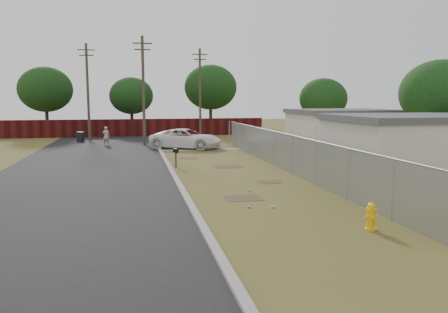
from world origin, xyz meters
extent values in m
plane|color=brown|center=(0.00, 0.00, 0.00)|extent=(120.00, 120.00, 0.00)
cube|color=black|center=(-7.50, 8.00, 0.01)|extent=(9.00, 60.00, 0.02)
cube|color=#9E9B93|center=(-3.00, 8.00, 0.06)|extent=(0.25, 60.00, 0.12)
cube|color=#9E9B93|center=(0.00, 11.50, 0.01)|extent=(6.20, 1.00, 0.03)
cylinder|color=#96999E|center=(3.10, -9.00, 1.00)|extent=(0.06, 0.06, 2.00)
cylinder|color=#96999E|center=(3.10, -6.00, 1.00)|extent=(0.06, 0.06, 2.00)
cylinder|color=#96999E|center=(3.10, -3.00, 1.00)|extent=(0.06, 0.06, 2.00)
cylinder|color=#96999E|center=(3.10, 0.00, 1.00)|extent=(0.06, 0.06, 2.00)
cylinder|color=#96999E|center=(3.10, 3.00, 1.00)|extent=(0.06, 0.06, 2.00)
cylinder|color=#96999E|center=(3.10, 6.00, 1.00)|extent=(0.06, 0.06, 2.00)
cylinder|color=#96999E|center=(3.10, 9.00, 1.00)|extent=(0.06, 0.06, 2.00)
cylinder|color=#96999E|center=(3.10, 12.00, 1.00)|extent=(0.06, 0.06, 2.00)
cylinder|color=#96999E|center=(3.10, 15.00, 1.00)|extent=(0.06, 0.06, 2.00)
cylinder|color=#96999E|center=(3.10, 1.00, 2.00)|extent=(0.04, 26.00, 0.04)
cube|color=slate|center=(3.10, 1.00, 1.00)|extent=(0.01, 26.00, 2.00)
cube|color=black|center=(3.16, 1.00, 0.30)|extent=(0.03, 26.00, 0.60)
cube|color=#45110E|center=(-6.00, 25.00, 0.90)|extent=(30.00, 0.12, 1.80)
cylinder|color=#4A3D31|center=(-4.00, 16.00, 4.50)|extent=(0.24, 0.24, 9.00)
cube|color=#4A3D31|center=(-4.00, 16.00, 8.40)|extent=(1.60, 0.10, 0.10)
cube|color=#4A3D31|center=(-4.00, 16.00, 7.90)|extent=(1.30, 0.10, 0.10)
cylinder|color=#4A3D31|center=(-9.00, 22.00, 4.50)|extent=(0.24, 0.24, 9.00)
cube|color=#4A3D31|center=(-9.00, 22.00, 8.40)|extent=(1.60, 0.10, 0.10)
cube|color=#4A3D31|center=(-9.00, 22.00, 7.90)|extent=(1.30, 0.10, 0.10)
cylinder|color=#4A3D31|center=(2.00, 24.00, 4.50)|extent=(0.24, 0.24, 9.00)
cube|color=#4A3D31|center=(2.00, 24.00, 8.40)|extent=(1.60, 0.10, 0.10)
cube|color=#4A3D31|center=(2.00, 24.00, 7.90)|extent=(1.30, 0.10, 0.10)
cube|color=beige|center=(9.00, -2.00, 1.40)|extent=(8.00, 6.00, 2.80)
cube|color=#4C4C51|center=(9.00, -2.00, 2.95)|extent=(8.32, 6.24, 0.30)
cube|color=beige|center=(10.50, 9.00, 1.40)|extent=(7.00, 6.00, 2.80)
cube|color=#4C4C51|center=(10.50, 9.00, 2.95)|extent=(7.28, 6.24, 0.30)
cylinder|color=#322416|center=(-14.00, 29.00, 1.65)|extent=(0.36, 0.36, 3.30)
ellipsoid|color=black|center=(-14.00, 29.00, 4.88)|extent=(5.70, 5.70, 4.84)
cylinder|color=#322416|center=(-5.00, 30.00, 1.43)|extent=(0.36, 0.36, 2.86)
ellipsoid|color=black|center=(-5.00, 30.00, 4.23)|extent=(4.94, 4.94, 4.20)
cylinder|color=#322416|center=(4.00, 29.00, 1.76)|extent=(0.36, 0.36, 3.52)
ellipsoid|color=black|center=(4.00, 29.00, 5.20)|extent=(6.08, 6.08, 5.17)
cylinder|color=#322416|center=(13.00, 18.00, 1.32)|extent=(0.36, 0.36, 2.64)
ellipsoid|color=black|center=(13.00, 18.00, 3.90)|extent=(4.56, 4.56, 3.88)
cylinder|color=#322416|center=(14.00, 3.00, 1.43)|extent=(0.36, 0.36, 2.86)
ellipsoid|color=black|center=(14.00, 3.00, 4.23)|extent=(4.94, 4.94, 4.20)
cylinder|color=yellow|center=(1.88, -9.84, 0.03)|extent=(0.37, 0.37, 0.06)
cylinder|color=yellow|center=(1.88, -9.84, 0.34)|extent=(0.26, 0.26, 0.60)
cylinder|color=yellow|center=(1.88, -9.84, 0.64)|extent=(0.33, 0.33, 0.05)
sphere|color=yellow|center=(1.88, -9.84, 0.72)|extent=(0.25, 0.25, 0.24)
cylinder|color=yellow|center=(1.88, -9.84, 0.84)|extent=(0.04, 0.04, 0.06)
cylinder|color=yellow|center=(1.74, -9.83, 0.41)|extent=(0.11, 0.12, 0.11)
cylinder|color=yellow|center=(2.03, -9.85, 0.41)|extent=(0.11, 0.12, 0.11)
cylinder|color=yellow|center=(1.88, -9.98, 0.41)|extent=(0.15, 0.13, 0.14)
cube|color=brown|center=(-2.60, 3.49, 0.44)|extent=(0.10, 0.10, 0.89)
cube|color=black|center=(-2.60, 3.49, 0.91)|extent=(0.29, 0.46, 0.16)
cylinder|color=black|center=(-2.60, 3.49, 0.99)|extent=(0.29, 0.46, 0.16)
cube|color=#B5100C|center=(-2.52, 3.28, 0.91)|extent=(0.03, 0.04, 0.09)
imported|color=white|center=(-0.86, 12.67, 0.78)|extent=(6.17, 4.89, 1.56)
imported|color=tan|center=(-7.15, 16.26, 0.81)|extent=(0.64, 0.46, 1.61)
cube|color=black|center=(-9.64, 20.14, 0.42)|extent=(0.67, 0.67, 0.84)
cube|color=black|center=(-9.64, 20.14, 0.86)|extent=(0.74, 0.74, 0.07)
cylinder|color=black|center=(-9.48, 19.81, 0.09)|extent=(0.10, 0.18, 0.17)
cylinder|color=silver|center=(-0.15, -6.69, 0.04)|extent=(0.11, 0.08, 0.07)
cylinder|color=#ACACB1|center=(-0.22, -3.77, 0.04)|extent=(0.10, 0.12, 0.07)
cylinder|color=silver|center=(1.88, -1.49, 0.04)|extent=(0.12, 0.10, 0.07)
cylinder|color=#ACACB1|center=(-0.98, -6.53, 0.04)|extent=(0.12, 0.12, 0.07)
camera|label=1|loc=(-5.00, -21.28, 3.89)|focal=35.00mm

